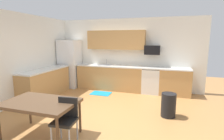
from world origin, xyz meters
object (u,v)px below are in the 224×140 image
at_px(microwave, 152,50).
at_px(dining_table, 40,104).
at_px(oven_range, 151,80).
at_px(refrigerator, 70,64).
at_px(trash_bin, 168,105).
at_px(chair_near_table, 66,117).

distance_m(microwave, dining_table, 4.24).
relative_size(oven_range, microwave, 1.69).
bearing_deg(refrigerator, oven_range, 1.41).
bearing_deg(oven_range, trash_bin, -72.28).
distance_m(refrigerator, microwave, 3.30).
distance_m(oven_range, dining_table, 4.06).
distance_m(refrigerator, oven_range, 3.28).
height_order(refrigerator, oven_range, refrigerator).
xyz_separation_m(chair_near_table, trash_bin, (1.81, 1.76, -0.20)).
height_order(dining_table, trash_bin, dining_table).
bearing_deg(trash_bin, chair_near_table, -135.85).
height_order(microwave, dining_table, microwave).
relative_size(microwave, dining_table, 0.39).
height_order(refrigerator, dining_table, refrigerator).
bearing_deg(chair_near_table, trash_bin, 44.15).
distance_m(dining_table, trash_bin, 2.98).
bearing_deg(chair_near_table, microwave, 72.31).
bearing_deg(dining_table, microwave, 64.54).
height_order(refrigerator, trash_bin, refrigerator).
height_order(chair_near_table, trash_bin, chair_near_table).
xyz_separation_m(microwave, trash_bin, (0.61, -2.01, -1.25)).
distance_m(microwave, chair_near_table, 4.09).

